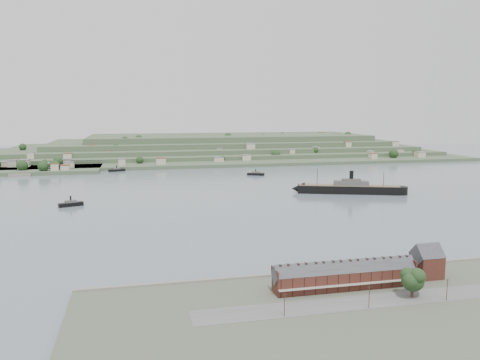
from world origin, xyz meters
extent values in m
plane|color=slate|center=(0.00, 0.00, 0.00)|extent=(1400.00, 1400.00, 0.00)
cube|color=#4C5142|center=(0.00, -188.00, 1.00)|extent=(220.00, 80.00, 2.00)
cube|color=gray|center=(0.00, -149.00, 1.30)|extent=(220.00, 2.00, 2.60)
cube|color=#595959|center=(0.00, -182.00, 2.05)|extent=(140.00, 12.00, 0.10)
cube|color=#472219|center=(-10.00, -168.00, 5.50)|extent=(55.00, 8.00, 7.00)
cube|color=#323439|center=(-10.00, -168.00, 9.00)|extent=(55.60, 8.15, 8.15)
cube|color=#9F9B8C|center=(-10.00, -172.80, 5.00)|extent=(55.00, 1.60, 0.25)
cube|color=#472219|center=(-37.50, -168.00, 10.00)|extent=(0.50, 8.40, 3.00)
cube|color=#472219|center=(17.50, -168.00, 10.00)|extent=(0.50, 8.40, 3.00)
cube|color=black|center=(-32.00, -168.00, 11.40)|extent=(0.90, 1.40, 3.20)
cube|color=black|center=(-26.50, -168.00, 11.40)|extent=(0.90, 1.40, 3.20)
cube|color=black|center=(-12.75, -168.00, 11.40)|extent=(0.90, 1.40, 3.20)
cube|color=black|center=(-7.25, -168.00, 11.40)|extent=(0.90, 1.40, 3.20)
cube|color=black|center=(6.50, -168.00, 11.40)|extent=(0.90, 1.40, 3.20)
cube|color=black|center=(12.00, -168.00, 11.40)|extent=(0.90, 1.40, 3.20)
cube|color=#472219|center=(27.50, -164.00, 6.50)|extent=(10.00, 10.00, 9.00)
cube|color=#323439|center=(27.50, -164.00, 11.00)|extent=(10.40, 10.18, 10.18)
cube|color=#384E34|center=(0.00, 360.00, 2.00)|extent=(760.00, 260.00, 4.00)
cube|color=#384E34|center=(20.00, 385.00, 6.50)|extent=(680.00, 220.00, 5.00)
cube|color=#384E34|center=(35.00, 400.00, 12.00)|extent=(600.00, 200.00, 6.00)
cube|color=#384E34|center=(50.00, 415.00, 18.50)|extent=(520.00, 180.00, 7.00)
cube|color=#384E34|center=(65.00, 430.00, 26.00)|extent=(440.00, 160.00, 8.00)
cube|color=#384E34|center=(-200.00, 250.00, 2.00)|extent=(150.00, 90.00, 4.00)
cube|color=gray|center=(-205.00, 208.00, 1.40)|extent=(22.00, 14.00, 2.80)
cube|color=black|center=(87.82, 31.71, 3.28)|extent=(83.31, 38.25, 6.56)
cone|color=black|center=(48.00, 45.52, 3.28)|extent=(14.30, 14.30, 11.24)
cylinder|color=black|center=(127.63, 17.89, 3.28)|extent=(11.24, 11.24, 6.56)
cube|color=#6D5F49|center=(87.82, 31.71, 6.84)|extent=(81.23, 36.75, 0.56)
cube|color=#4F4C49|center=(89.59, 31.09, 8.90)|extent=(29.30, 17.17, 3.75)
cube|color=#4F4C49|center=(89.59, 31.09, 11.42)|extent=(16.30, 11.11, 2.34)
cylinder|color=black|center=(89.59, 31.09, 14.98)|extent=(3.37, 3.37, 8.43)
cylinder|color=#41291E|center=(63.04, 40.30, 13.11)|extent=(0.47, 0.47, 14.98)
cylinder|color=#41291E|center=(114.36, 22.50, 12.17)|extent=(0.47, 0.47, 13.11)
cube|color=black|center=(-132.18, 26.58, 1.37)|extent=(17.63, 10.27, 2.74)
cube|color=#4F4C49|center=(-132.18, 26.58, 3.42)|extent=(8.49, 6.12, 2.05)
cylinder|color=black|center=(-132.18, 26.58, 5.71)|extent=(1.14, 1.14, 3.99)
cube|color=black|center=(-106.65, 225.00, 1.24)|extent=(19.24, 9.13, 2.47)
cube|color=#4F4C49|center=(-106.65, 225.00, 3.09)|extent=(9.06, 5.87, 1.86)
cylinder|color=black|center=(-106.65, 225.00, 5.16)|extent=(1.03, 1.03, 3.61)
cube|color=black|center=(40.30, 157.47, 1.24)|extent=(19.24, 11.87, 2.49)
cube|color=#4F4C49|center=(40.30, 157.47, 3.11)|extent=(9.35, 7.02, 1.87)
cylinder|color=black|center=(40.30, 157.47, 5.19)|extent=(1.04, 1.04, 3.63)
cylinder|color=#41291E|center=(9.85, -181.63, 4.23)|extent=(1.07, 1.07, 4.46)
sphere|color=#193316|center=(9.85, -181.63, 8.25)|extent=(8.03, 8.03, 8.03)
sphere|color=#193316|center=(12.08, -180.74, 9.14)|extent=(6.25, 6.25, 6.25)
sphere|color=#193316|center=(8.07, -182.97, 8.69)|extent=(5.71, 5.71, 5.71)
sphere|color=#193316|center=(10.30, -183.60, 10.48)|extent=(5.35, 5.35, 5.35)
camera|label=1|loc=(-85.75, -324.14, 68.16)|focal=35.00mm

